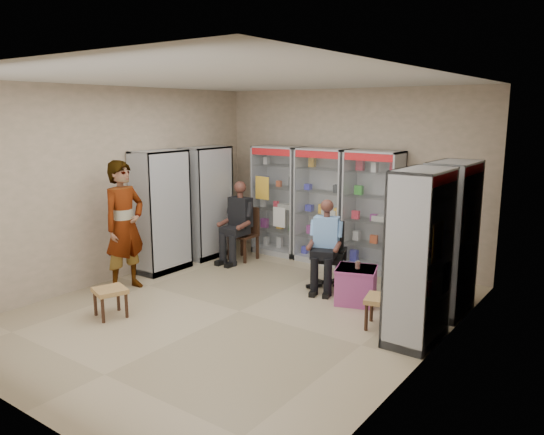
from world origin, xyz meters
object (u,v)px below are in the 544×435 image
Objects in this scene: wooden_chair at (243,234)px; cabinet_back_left at (278,201)px; standing_man at (124,226)px; cabinet_right_far at (450,239)px; seated_shopkeeper at (326,247)px; woven_stool_b at (111,302)px; cabinet_back_right at (373,212)px; cabinet_right_near at (419,257)px; pink_trunk at (356,285)px; cabinet_left_far at (207,202)px; cabinet_back_mid at (323,206)px; cabinet_left_near at (161,212)px; office_chair at (328,255)px; woven_stool_a at (382,312)px.

cabinet_back_left is at bearing 71.10° from wooden_chair.
wooden_chair is 2.36m from standing_man.
cabinet_right_far is at bearing -67.82° from standing_man.
woven_stool_b is at bearing -140.68° from seated_shopkeeper.
wooden_chair is (-2.15, -0.73, -0.53)m from cabinet_back_right.
cabinet_right_far is at bearing 0.00° from cabinet_right_near.
pink_trunk is at bearing -32.39° from cabinet_back_left.
cabinet_left_far is 3.84× the size of pink_trunk.
cabinet_back_mid is 1.58× the size of seated_shopkeeper.
pink_trunk is (0.50, -1.52, -0.75)m from cabinet_back_right.
cabinet_back_mid is 0.95m from cabinet_back_right.
cabinet_back_right and cabinet_right_near have the same top height.
cabinet_right_near is at bearing -81.48° from standing_man.
cabinet_back_right and cabinet_left_near have the same top height.
standing_man reaches higher than office_chair.
cabinet_left_near is 2.82m from seated_shopkeeper.
cabinet_back_mid is at bearing -30.00° from standing_man.
cabinet_left_near is at bearing -132.80° from cabinet_back_mid.
cabinet_back_left is at bearing -14.16° from standing_man.
woven_stool_a is (3.31, -1.40, -0.27)m from wooden_chair.
wooden_chair reaches higher than woven_stool_a.
cabinet_back_mid is at bearing 104.87° from seated_shopkeeper.
cabinet_back_right reaches higher than wooden_chair.
cabinet_right_far is 3.84m from wooden_chair.
cabinet_back_left is at bearing 135.00° from cabinet_left_far.
seated_shopkeeper is at bearing 57.53° from woven_stool_b.
cabinet_right_far reaches higher than pink_trunk.
cabinet_back_left is 4.18m from cabinet_right_near.
cabinet_right_near reaches higher than office_chair.
cabinet_back_mid is 4.03m from woven_stool_b.
wooden_chair is at bearing 83.96° from cabinet_right_far.
standing_man is (-3.71, -0.88, 0.77)m from woven_stool_a.
cabinet_back_mid and cabinet_back_right have the same top height.
pink_trunk is 3.47m from standing_man.
cabinet_right_far reaches higher than woven_stool_a.
cabinet_back_right is at bearing 0.00° from cabinet_back_left.
cabinet_back_mid reaches higher than seated_shopkeeper.
seated_shopkeeper is at bearing 83.85° from cabinet_left_far.
woven_stool_a is (3.06, -2.13, -0.80)m from cabinet_back_left.
woven_stool_a is at bearing -61.31° from cabinet_back_right.
wooden_chair is (-3.78, 1.50, -0.53)m from cabinet_right_near.
cabinet_back_right is 1.77m from pink_trunk.
woven_stool_b is (-2.33, -2.33, -0.06)m from pink_trunk.
woven_stool_a is at bearing -42.31° from pink_trunk.
cabinet_right_near reaches higher than wooden_chair.
cabinet_back_right is 2.55m from woven_stool_a.
woven_stool_a is at bearing 77.43° from cabinet_right_near.
office_chair is at bearing -12.40° from wooden_chair.
cabinet_back_mid is at bearing 31.31° from wooden_chair.
cabinet_back_right is 4.34m from woven_stool_b.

